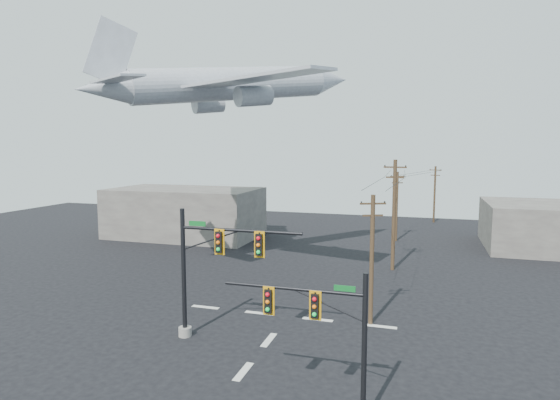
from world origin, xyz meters
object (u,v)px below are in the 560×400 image
(signal_mast_near, at_px, (332,341))
(utility_pole_d, at_px, (435,193))
(utility_pole_a, at_px, (372,257))
(utility_pole_b, at_px, (394,213))
(airliner, at_px, (231,85))
(signal_mast_far, at_px, (207,271))
(utility_pole_c, at_px, (397,205))

(signal_mast_near, relative_size, utility_pole_d, 0.75)
(utility_pole_a, relative_size, utility_pole_d, 0.98)
(utility_pole_a, height_order, utility_pole_b, utility_pole_b)
(utility_pole_b, relative_size, airliner, 0.46)
(signal_mast_near, bearing_deg, airliner, 122.63)
(utility_pole_b, bearing_deg, airliner, -154.54)
(signal_mast_far, relative_size, utility_pole_b, 0.76)
(utility_pole_d, bearing_deg, airliner, -101.29)
(signal_mast_far, bearing_deg, utility_pole_a, 30.86)
(utility_pole_a, relative_size, airliner, 0.38)
(signal_mast_near, bearing_deg, signal_mast_far, 144.85)
(signal_mast_near, relative_size, utility_pole_b, 0.63)
(airliner, bearing_deg, utility_pole_a, -82.48)
(utility_pole_b, bearing_deg, utility_pole_c, 95.25)
(utility_pole_d, distance_m, airliner, 40.77)
(signal_mast_near, height_order, utility_pole_c, utility_pole_c)
(signal_mast_near, relative_size, airliner, 0.29)
(signal_mast_near, bearing_deg, utility_pole_d, 84.82)
(signal_mast_far, relative_size, utility_pole_a, 0.93)
(signal_mast_far, xyz_separation_m, utility_pole_b, (9.18, 19.03, 1.14))
(signal_mast_near, distance_m, signal_mast_far, 10.20)
(utility_pole_c, bearing_deg, utility_pole_b, -107.48)
(utility_pole_d, relative_size, airliner, 0.38)
(utility_pole_b, height_order, airliner, airliner)
(utility_pole_b, xyz_separation_m, airliner, (-13.31, -5.44, 11.10))
(signal_mast_far, distance_m, utility_pole_a, 10.15)
(signal_mast_far, distance_m, utility_pole_b, 21.16)
(airliner, bearing_deg, utility_pole_c, 6.68)
(utility_pole_c, xyz_separation_m, utility_pole_d, (4.55, 15.86, 0.05))
(utility_pole_b, relative_size, utility_pole_d, 1.20)
(signal_mast_near, distance_m, utility_pole_c, 38.49)
(utility_pole_c, distance_m, utility_pole_d, 16.50)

